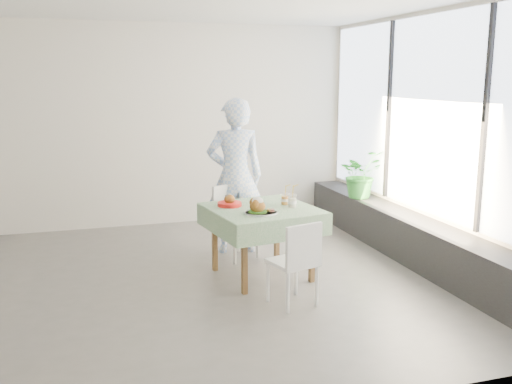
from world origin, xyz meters
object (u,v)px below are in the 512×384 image
object	(u,v)px
diner	(235,176)
juice_cup_orange	(285,199)
cafe_table	(262,234)
chair_far	(236,236)
main_dish	(259,208)
potted_plant	(361,174)
chair_near	(293,279)

from	to	relation	value
diner	juice_cup_orange	bearing A→B (deg)	116.56
cafe_table	diner	world-z (taller)	diner
chair_far	diner	bearing A→B (deg)	75.89
cafe_table	main_dish	bearing A→B (deg)	-113.09
chair_far	potted_plant	size ratio (longest dim) A/B	1.32
cafe_table	main_dish	distance (m)	0.44
chair_near	potted_plant	size ratio (longest dim) A/B	1.26
potted_plant	cafe_table	bearing A→B (deg)	-145.61
juice_cup_orange	potted_plant	size ratio (longest dim) A/B	0.39
main_dish	potted_plant	size ratio (longest dim) A/B	0.53
chair_far	main_dish	distance (m)	1.09
chair_far	juice_cup_orange	xyz separation A→B (m)	(0.37, -0.63, 0.54)
chair_far	diner	world-z (taller)	diner
main_dish	juice_cup_orange	distance (m)	0.50
main_dish	juice_cup_orange	xyz separation A→B (m)	(0.39, 0.32, 0.00)
cafe_table	juice_cup_orange	xyz separation A→B (m)	(0.28, 0.07, 0.34)
diner	chair_far	bearing A→B (deg)	82.57
juice_cup_orange	chair_far	bearing A→B (deg)	120.74
main_dish	diner	bearing A→B (deg)	86.56
chair_far	juice_cup_orange	world-z (taller)	juice_cup_orange
chair_near	diner	world-z (taller)	diner
juice_cup_orange	potted_plant	distance (m)	1.84
chair_near	potted_plant	bearing A→B (deg)	49.77
main_dish	chair_near	bearing A→B (deg)	-74.88
cafe_table	juice_cup_orange	world-z (taller)	juice_cup_orange
juice_cup_orange	chair_near	bearing A→B (deg)	-104.82
chair_near	juice_cup_orange	size ratio (longest dim) A/B	3.24
chair_far	potted_plant	world-z (taller)	potted_plant
chair_far	chair_near	xyz separation A→B (m)	(0.14, -1.51, -0.01)
diner	main_dish	world-z (taller)	diner
chair_near	main_dish	xyz separation A→B (m)	(-0.15, 0.56, 0.55)
chair_near	juice_cup_orange	bearing A→B (deg)	75.18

